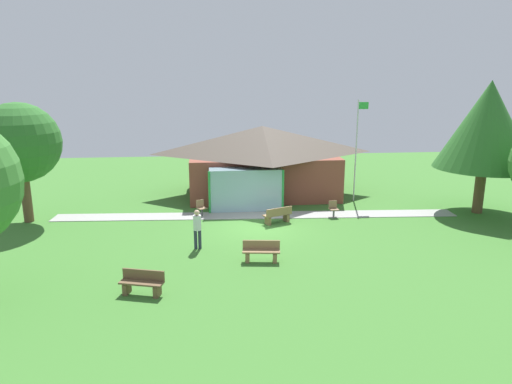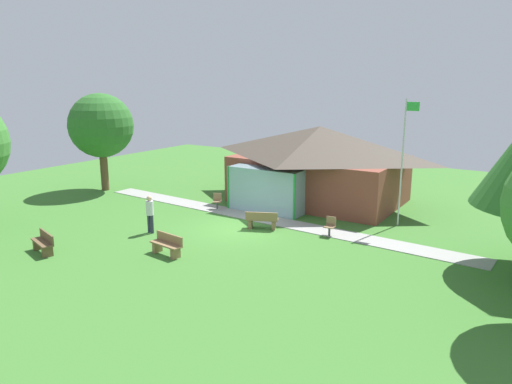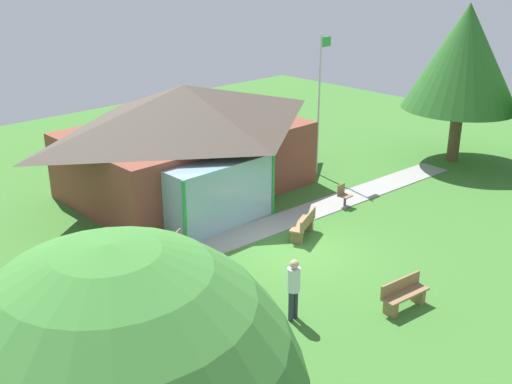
{
  "view_description": "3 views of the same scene",
  "coord_description": "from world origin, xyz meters",
  "px_view_note": "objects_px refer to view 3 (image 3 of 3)",
  "views": [
    {
      "loc": [
        -2.38,
        -21.54,
        7.17
      ],
      "look_at": [
        0.03,
        2.4,
        1.21
      ],
      "focal_mm": 32.34,
      "sensor_mm": 36.0,
      "label": 1
    },
    {
      "loc": [
        12.07,
        -17.36,
        6.74
      ],
      "look_at": [
        -0.09,
        1.7,
        1.42
      ],
      "focal_mm": 33.12,
      "sensor_mm": 36.0,
      "label": 2
    },
    {
      "loc": [
        -13.23,
        -11.99,
        8.96
      ],
      "look_at": [
        0.45,
        2.41,
        1.24
      ],
      "focal_mm": 42.95,
      "sensor_mm": 36.0,
      "label": 3
    }
  ],
  "objects_px": {
    "pavilion": "(187,137)",
    "patio_chair_lawn_spare": "(344,196)",
    "flagpole": "(320,99)",
    "patio_chair_west": "(182,244)",
    "tree_east_hedge": "(464,57)",
    "bench_rear_near_path": "(304,226)",
    "visitor_strolling_lawn": "(294,285)",
    "bench_front_center": "(404,295)"
  },
  "relations": [
    {
      "from": "visitor_strolling_lawn",
      "to": "flagpole",
      "type": "bearing_deg",
      "value": 33.99
    },
    {
      "from": "patio_chair_lawn_spare",
      "to": "tree_east_hedge",
      "type": "height_order",
      "value": "tree_east_hedge"
    },
    {
      "from": "flagpole",
      "to": "patio_chair_lawn_spare",
      "type": "relative_size",
      "value": 6.96
    },
    {
      "from": "bench_rear_near_path",
      "to": "patio_chair_lawn_spare",
      "type": "xyz_separation_m",
      "value": [
        3.09,
        0.77,
        0.01
      ]
    },
    {
      "from": "pavilion",
      "to": "visitor_strolling_lawn",
      "type": "distance_m",
      "value": 10.21
    },
    {
      "from": "pavilion",
      "to": "patio_chair_lawn_spare",
      "type": "height_order",
      "value": "pavilion"
    },
    {
      "from": "patio_chair_west",
      "to": "tree_east_hedge",
      "type": "height_order",
      "value": "tree_east_hedge"
    },
    {
      "from": "bench_front_center",
      "to": "bench_rear_near_path",
      "type": "height_order",
      "value": "same"
    },
    {
      "from": "pavilion",
      "to": "flagpole",
      "type": "distance_m",
      "value": 5.89
    },
    {
      "from": "bench_rear_near_path",
      "to": "patio_chair_west",
      "type": "distance_m",
      "value": 4.22
    },
    {
      "from": "pavilion",
      "to": "flagpole",
      "type": "bearing_deg",
      "value": -22.13
    },
    {
      "from": "bench_front_center",
      "to": "tree_east_hedge",
      "type": "distance_m",
      "value": 14.48
    },
    {
      "from": "flagpole",
      "to": "patio_chair_west",
      "type": "xyz_separation_m",
      "value": [
        -9.11,
        -2.3,
        -2.87
      ]
    },
    {
      "from": "pavilion",
      "to": "patio_chair_west",
      "type": "distance_m",
      "value": 6.12
    },
    {
      "from": "bench_rear_near_path",
      "to": "patio_chair_west",
      "type": "xyz_separation_m",
      "value": [
        -3.88,
        1.68,
        0.01
      ]
    },
    {
      "from": "patio_chair_west",
      "to": "tree_east_hedge",
      "type": "xyz_separation_m",
      "value": [
        15.05,
        -0.85,
        4.34
      ]
    },
    {
      "from": "pavilion",
      "to": "bench_front_center",
      "type": "height_order",
      "value": "pavilion"
    },
    {
      "from": "pavilion",
      "to": "bench_rear_near_path",
      "type": "height_order",
      "value": "pavilion"
    },
    {
      "from": "patio_chair_west",
      "to": "visitor_strolling_lawn",
      "type": "distance_m",
      "value": 4.94
    },
    {
      "from": "pavilion",
      "to": "patio_chair_west",
      "type": "xyz_separation_m",
      "value": [
        -3.74,
        -4.49,
        -1.82
      ]
    },
    {
      "from": "pavilion",
      "to": "visitor_strolling_lawn",
      "type": "xyz_separation_m",
      "value": [
        -3.82,
        -9.39,
        -1.21
      ]
    },
    {
      "from": "pavilion",
      "to": "tree_east_hedge",
      "type": "distance_m",
      "value": 12.76
    },
    {
      "from": "visitor_strolling_lawn",
      "to": "tree_east_hedge",
      "type": "height_order",
      "value": "tree_east_hedge"
    },
    {
      "from": "bench_rear_near_path",
      "to": "tree_east_hedge",
      "type": "height_order",
      "value": "tree_east_hedge"
    },
    {
      "from": "visitor_strolling_lawn",
      "to": "bench_rear_near_path",
      "type": "bearing_deg",
      "value": 35.09
    },
    {
      "from": "pavilion",
      "to": "patio_chair_west",
      "type": "relative_size",
      "value": 11.52
    },
    {
      "from": "bench_rear_near_path",
      "to": "visitor_strolling_lawn",
      "type": "height_order",
      "value": "visitor_strolling_lawn"
    },
    {
      "from": "tree_east_hedge",
      "to": "visitor_strolling_lawn",
      "type": "bearing_deg",
      "value": -165.02
    },
    {
      "from": "pavilion",
      "to": "patio_chair_west",
      "type": "bearing_deg",
      "value": -129.79
    },
    {
      "from": "patio_chair_west",
      "to": "tree_east_hedge",
      "type": "distance_m",
      "value": 15.69
    },
    {
      "from": "pavilion",
      "to": "tree_east_hedge",
      "type": "height_order",
      "value": "tree_east_hedge"
    },
    {
      "from": "bench_rear_near_path",
      "to": "patio_chair_lawn_spare",
      "type": "relative_size",
      "value": 1.8
    },
    {
      "from": "bench_front_center",
      "to": "flagpole",
      "type": "bearing_deg",
      "value": -119.78
    },
    {
      "from": "pavilion",
      "to": "flagpole",
      "type": "height_order",
      "value": "flagpole"
    },
    {
      "from": "visitor_strolling_lawn",
      "to": "tree_east_hedge",
      "type": "relative_size",
      "value": 0.25
    },
    {
      "from": "pavilion",
      "to": "patio_chair_lawn_spare",
      "type": "distance_m",
      "value": 6.54
    },
    {
      "from": "patio_chair_west",
      "to": "tree_east_hedge",
      "type": "bearing_deg",
      "value": 147.47
    },
    {
      "from": "patio_chair_west",
      "to": "patio_chair_lawn_spare",
      "type": "xyz_separation_m",
      "value": [
        6.97,
        -0.9,
        0.0
      ]
    },
    {
      "from": "patio_chair_lawn_spare",
      "to": "bench_rear_near_path",
      "type": "bearing_deg",
      "value": 9.65
    },
    {
      "from": "flagpole",
      "to": "patio_chair_west",
      "type": "bearing_deg",
      "value": -165.81
    },
    {
      "from": "visitor_strolling_lawn",
      "to": "bench_front_center",
      "type": "bearing_deg",
      "value": -37.27
    },
    {
      "from": "bench_rear_near_path",
      "to": "patio_chair_lawn_spare",
      "type": "distance_m",
      "value": 3.19
    }
  ]
}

